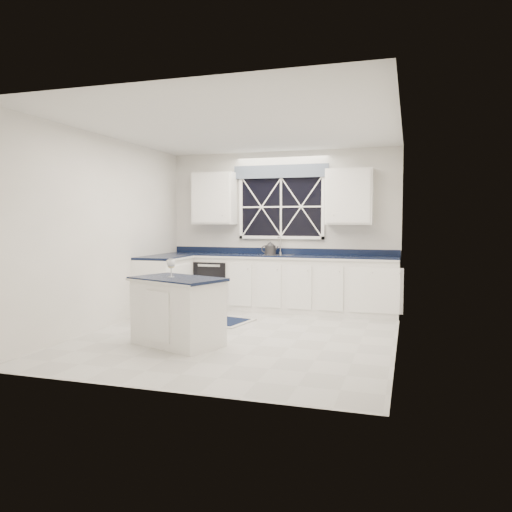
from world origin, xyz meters
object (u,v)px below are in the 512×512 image
(dishwasher, at_px, (216,284))
(faucet, at_px, (280,245))
(island, at_px, (178,311))
(kettle, at_px, (270,248))
(wine_glass, at_px, (171,264))
(soap_bottle, at_px, (272,248))

(dishwasher, xyz_separation_m, faucet, (1.10, 0.19, 0.69))
(island, bearing_deg, kettle, 102.61)
(faucet, relative_size, wine_glass, 1.33)
(island, relative_size, kettle, 4.12)
(island, bearing_deg, soap_bottle, 102.79)
(island, bearing_deg, wine_glass, -168.07)
(dishwasher, height_order, kettle, kettle)
(wine_glass, bearing_deg, faucet, 77.07)
(dishwasher, bearing_deg, soap_bottle, 11.66)
(kettle, height_order, soap_bottle, kettle)
(dishwasher, height_order, island, island)
(faucet, relative_size, soap_bottle, 1.58)
(dishwasher, distance_m, faucet, 1.31)
(dishwasher, distance_m, kettle, 1.14)
(kettle, bearing_deg, dishwasher, -173.17)
(dishwasher, relative_size, soap_bottle, 4.30)
(soap_bottle, bearing_deg, dishwasher, -168.34)
(wine_glass, relative_size, soap_bottle, 1.19)
(island, distance_m, soap_bottle, 2.92)
(faucet, xyz_separation_m, island, (-0.56, -2.82, -0.68))
(wine_glass, xyz_separation_m, soap_bottle, (0.49, 2.81, 0.06))
(dishwasher, distance_m, soap_bottle, 1.15)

